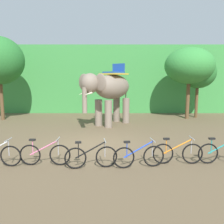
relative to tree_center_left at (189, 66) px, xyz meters
name	(u,v)px	position (x,y,z in m)	size (l,w,h in m)	color
ground_plane	(94,145)	(-6.15, -6.58, -3.71)	(80.00, 80.00, 0.00)	brown
foliage_hedge	(103,79)	(-6.15, 5.55, -0.96)	(36.00, 6.00, 5.51)	#3D8E42
tree_center_left	(189,66)	(0.00, 0.00, 0.00)	(3.39, 3.39, 4.98)	brown
tree_center_right	(198,73)	(0.81, 0.49, -0.45)	(2.52, 2.52, 4.41)	brown
elephant	(109,89)	(-5.54, -2.28, -1.51)	(3.46, 3.88, 3.78)	gray
bike_pink	(45,154)	(-7.61, -8.99, -3.33)	(1.71, 0.52, 0.92)	black
bike_black	(91,157)	(-6.05, -9.24, -3.33)	(1.70, 0.52, 0.92)	black
bike_blue	(138,156)	(-4.50, -9.19, -3.33)	(1.70, 0.52, 0.92)	black
bike_orange	(177,153)	(-3.15, -8.87, -3.33)	(1.71, 0.52, 0.92)	black
bike_teal	(222,152)	(-1.61, -8.81, -3.33)	(1.71, 0.52, 0.92)	black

